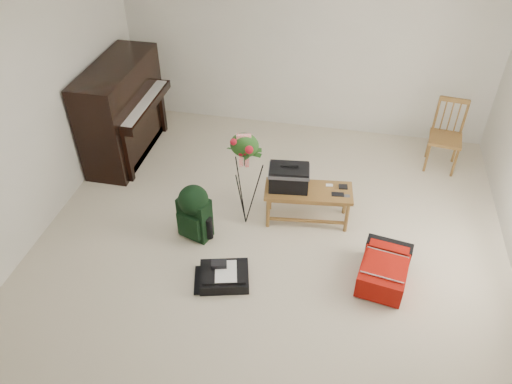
% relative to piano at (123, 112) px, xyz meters
% --- Properties ---
extents(floor, '(5.00, 5.50, 0.01)m').
position_rel_piano_xyz_m(floor, '(2.19, -1.60, -0.60)').
color(floor, beige).
rests_on(floor, ground).
extents(ceiling, '(5.00, 5.50, 0.01)m').
position_rel_piano_xyz_m(ceiling, '(2.19, -1.60, 1.90)').
color(ceiling, white).
rests_on(ceiling, wall_back).
extents(wall_back, '(5.00, 0.04, 2.50)m').
position_rel_piano_xyz_m(wall_back, '(2.19, 1.15, 0.65)').
color(wall_back, silver).
rests_on(wall_back, floor).
extents(wall_left, '(0.04, 5.50, 2.50)m').
position_rel_piano_xyz_m(wall_left, '(-0.31, -1.60, 0.65)').
color(wall_left, silver).
rests_on(wall_left, floor).
extents(piano, '(0.71, 1.50, 1.25)m').
position_rel_piano_xyz_m(piano, '(0.00, 0.00, 0.00)').
color(piano, black).
rests_on(piano, floor).
extents(bench, '(1.00, 0.49, 0.74)m').
position_rel_piano_xyz_m(bench, '(2.37, -0.88, -0.08)').
color(bench, brown).
rests_on(bench, floor).
extents(dining_chair, '(0.44, 0.44, 0.91)m').
position_rel_piano_xyz_m(dining_chair, '(4.08, 0.52, -0.16)').
color(dining_chair, brown).
rests_on(dining_chair, floor).
extents(red_suitcase, '(0.54, 0.72, 0.28)m').
position_rel_piano_xyz_m(red_suitcase, '(3.38, -1.60, -0.45)').
color(red_suitcase, '#B61207').
rests_on(red_suitcase, floor).
extents(black_duffel, '(0.56, 0.49, 0.20)m').
position_rel_piano_xyz_m(black_duffel, '(1.84, -1.97, -0.53)').
color(black_duffel, black).
rests_on(black_duffel, floor).
extents(green_backpack, '(0.38, 0.35, 0.66)m').
position_rel_piano_xyz_m(green_backpack, '(1.37, -1.40, -0.24)').
color(green_backpack, black).
rests_on(green_backpack, floor).
extents(flower_stand, '(0.46, 0.46, 1.21)m').
position_rel_piano_xyz_m(flower_stand, '(1.86, -1.08, -0.01)').
color(flower_stand, black).
rests_on(flower_stand, floor).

